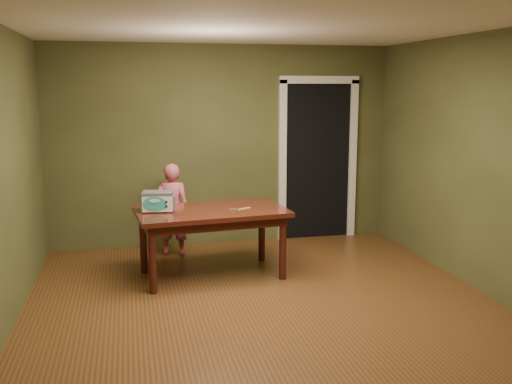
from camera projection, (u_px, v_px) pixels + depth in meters
The scene contains 8 objects.
floor at pixel (268, 312), 5.30m from camera, with size 5.00×5.00×0.00m, color brown.
room_shell at pixel (269, 128), 4.98m from camera, with size 4.52×5.02×2.61m.
doorway at pixel (311, 159), 8.05m from camera, with size 1.10×0.66×2.25m.
dining_table at pixel (211, 218), 6.20m from camera, with size 1.68×1.05×0.75m.
toy_oven at pixel (158, 201), 6.07m from camera, with size 0.37×0.28×0.21m.
baking_pan at pixel (233, 210), 6.10m from camera, with size 0.10×0.10×0.02m.
spatula at pixel (244, 209), 6.20m from camera, with size 0.18×0.03×0.01m, color tan.
child at pixel (172, 210), 6.97m from camera, with size 0.42×0.28×1.15m, color #CE546C.
Camera 1 is at (-1.21, -4.86, 2.07)m, focal length 40.00 mm.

